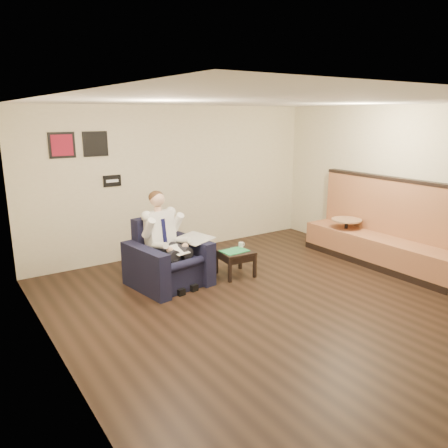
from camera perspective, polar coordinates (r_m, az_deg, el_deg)
ground at (r=6.48m, az=6.99°, el=-9.97°), size 6.00×6.00×0.00m
wall_back at (r=8.50m, az=-6.11°, el=5.69°), size 6.00×0.02×2.80m
wall_left at (r=4.70m, az=-21.37°, el=-2.13°), size 0.02×6.00×2.80m
wall_right at (r=8.32m, az=23.18°, el=4.45°), size 0.02×6.00×2.80m
ceiling at (r=5.93m, az=7.83°, el=15.59°), size 6.00×6.00×0.02m
seating_sign at (r=7.95m, az=-14.40°, el=5.48°), size 0.32×0.02×0.20m
art_print_left at (r=7.66m, az=-20.41°, el=9.63°), size 0.42×0.03×0.42m
art_print_right at (r=7.81m, az=-16.45°, el=10.00°), size 0.42×0.03×0.42m
armchair at (r=6.91m, az=-7.28°, el=-3.84°), size 1.21×1.21×1.03m
seated_man at (r=6.75m, az=-6.66°, el=-2.57°), size 0.82×1.10×1.42m
lap_papers at (r=6.68m, az=-6.08°, el=-3.37°), size 0.30×0.38×0.01m
newspaper at (r=7.02m, az=-3.92°, el=-1.89°), size 0.55×0.64×0.01m
side_table at (r=7.34m, az=1.48°, el=-5.12°), size 0.58×0.58×0.43m
green_folder at (r=7.24m, az=1.37°, el=-3.54°), size 0.45×0.33×0.01m
coffee_mug at (r=7.44m, az=2.21°, el=-2.74°), size 0.09×0.09×0.09m
smartphone at (r=7.42m, az=1.23°, el=-3.10°), size 0.15×0.10×0.01m
banquette at (r=8.23m, az=19.90°, el=0.13°), size 0.71×2.99×1.53m
cafe_table at (r=8.71m, az=15.58°, el=-1.61°), size 0.75×0.75×0.70m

